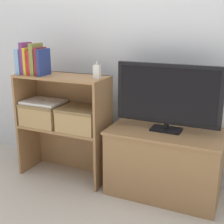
# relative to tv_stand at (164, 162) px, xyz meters

# --- Properties ---
(ground_plane) EXTENTS (16.00, 16.00, 0.00)m
(ground_plane) POSITION_rel_tv_stand_xyz_m (-0.41, -0.23, -0.26)
(ground_plane) COLOR #BCB2A3
(wall_back) EXTENTS (10.00, 0.05, 2.40)m
(wall_back) POSITION_rel_tv_stand_xyz_m (-0.41, 0.26, 0.94)
(wall_back) COLOR silver
(wall_back) RESTS_ON ground_plane
(tv_stand) EXTENTS (0.84, 0.48, 0.51)m
(tv_stand) POSITION_rel_tv_stand_xyz_m (0.00, 0.00, 0.00)
(tv_stand) COLOR olive
(tv_stand) RESTS_ON ground_plane
(tv) EXTENTS (0.76, 0.14, 0.49)m
(tv) POSITION_rel_tv_stand_xyz_m (0.00, -0.00, 0.52)
(tv) COLOR black
(tv) RESTS_ON tv_stand
(bookshelf_lower_tier) EXTENTS (0.75, 0.32, 0.45)m
(bookshelf_lower_tier) POSITION_rel_tv_stand_xyz_m (-0.85, -0.01, 0.03)
(bookshelf_lower_tier) COLOR olive
(bookshelf_lower_tier) RESTS_ON ground_plane
(bookshelf_upper_tier) EXTENTS (0.75, 0.32, 0.43)m
(bookshelf_upper_tier) POSITION_rel_tv_stand_xyz_m (-0.85, -0.02, 0.46)
(bookshelf_upper_tier) COLOR olive
(bookshelf_upper_tier) RESTS_ON bookshelf_lower_tier
(book_skyblue) EXTENTS (0.04, 0.15, 0.20)m
(book_skyblue) POSITION_rel_tv_stand_xyz_m (-1.18, -0.13, 0.72)
(book_skyblue) COLOR #709ECC
(book_skyblue) RESTS_ON bookshelf_upper_tier
(book_plum) EXTENTS (0.03, 0.13, 0.25)m
(book_plum) POSITION_rel_tv_stand_xyz_m (-1.14, -0.13, 0.74)
(book_plum) COLOR #6B2D66
(book_plum) RESTS_ON bookshelf_upper_tier
(book_mustard) EXTENTS (0.02, 0.15, 0.21)m
(book_mustard) POSITION_rel_tv_stand_xyz_m (-1.11, -0.13, 0.72)
(book_mustard) COLOR gold
(book_mustard) RESTS_ON bookshelf_upper_tier
(book_crimson) EXTENTS (0.03, 0.13, 0.20)m
(book_crimson) POSITION_rel_tv_stand_xyz_m (-1.08, -0.13, 0.71)
(book_crimson) COLOR #B22328
(book_crimson) RESTS_ON bookshelf_upper_tier
(book_olive) EXTENTS (0.04, 0.14, 0.25)m
(book_olive) POSITION_rel_tv_stand_xyz_m (-1.04, -0.13, 0.74)
(book_olive) COLOR olive
(book_olive) RESTS_ON bookshelf_upper_tier
(book_maroon) EXTENTS (0.03, 0.13, 0.22)m
(book_maroon) POSITION_rel_tv_stand_xyz_m (-1.00, -0.13, 0.73)
(book_maroon) COLOR maroon
(book_maroon) RESTS_ON bookshelf_upper_tier
(book_navy) EXTENTS (0.02, 0.15, 0.21)m
(book_navy) POSITION_rel_tv_stand_xyz_m (-0.97, -0.13, 0.72)
(book_navy) COLOR navy
(book_navy) RESTS_ON bookshelf_upper_tier
(baby_monitor) EXTENTS (0.05, 0.03, 0.13)m
(baby_monitor) POSITION_rel_tv_stand_xyz_m (-0.53, -0.07, 0.67)
(baby_monitor) COLOR white
(baby_monitor) RESTS_ON bookshelf_upper_tier
(storage_basket_left) EXTENTS (0.34, 0.28, 0.18)m
(storage_basket_left) POSITION_rel_tv_stand_xyz_m (-1.03, -0.09, 0.29)
(storage_basket_left) COLOR tan
(storage_basket_left) RESTS_ON bookshelf_lower_tier
(storage_basket_right) EXTENTS (0.34, 0.28, 0.18)m
(storage_basket_right) POSITION_rel_tv_stand_xyz_m (-0.67, -0.09, 0.29)
(storage_basket_right) COLOR tan
(storage_basket_right) RESTS_ON bookshelf_lower_tier
(laptop) EXTENTS (0.33, 0.24, 0.02)m
(laptop) POSITION_rel_tv_stand_xyz_m (-1.03, -0.09, 0.38)
(laptop) COLOR white
(laptop) RESTS_ON storage_basket_left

